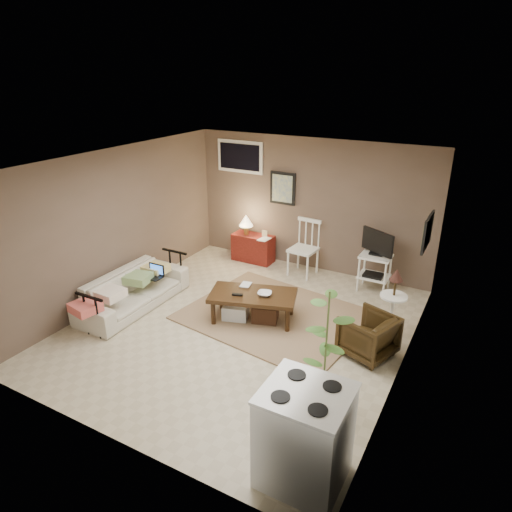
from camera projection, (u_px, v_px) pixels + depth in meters
The scene contains 20 objects.
floor at pixel (241, 327), 6.66m from camera, with size 5.00×5.00×0.00m, color #C1B293.
art_back at pixel (283, 188), 8.35m from camera, with size 0.50×0.03×0.60m, color black.
art_right at pixel (428, 232), 5.94m from camera, with size 0.03×0.60×0.45m, color black.
window at pixel (240, 157), 8.56m from camera, with size 0.96×0.03×0.60m, color white.
rug at pixel (275, 315), 6.93m from camera, with size 2.57×2.06×0.02m, color #947256.
coffee_table at pixel (252, 305), 6.73m from camera, with size 1.39×1.00×0.47m.
sofa at pixel (132, 285), 7.09m from camera, with size 1.91×0.56×0.75m, color beige.
sofa_pillows at pixel (124, 286), 6.86m from camera, with size 0.37×1.81×0.13m, color #F5E1CB, non-canonical shape.
sofa_end_rails at pixel (138, 289), 7.06m from camera, with size 0.51×1.90×0.64m, color black, non-canonical shape.
laptop at pixel (155, 273), 7.24m from camera, with size 0.29×0.21×0.20m.
red_console at pixel (252, 245), 8.81m from camera, with size 0.80×0.35×0.92m.
spindle_chair at pixel (304, 250), 8.19m from camera, with size 0.49×0.49×1.01m.
tv_stand at pixel (375, 260), 7.54m from camera, with size 0.58×0.41×1.06m.
side_table at pixel (394, 294), 6.27m from camera, with size 0.37×0.37×1.00m.
armchair at pixel (368, 333), 5.91m from camera, with size 0.61×0.57×0.63m, color black.
potted_plant at pixel (326, 346), 4.84m from camera, with size 0.36×0.36×1.44m.
stove at pixel (304, 436), 4.04m from camera, with size 0.75×0.70×0.98m.
bowl at pixel (265, 289), 6.57m from camera, with size 0.20×0.05×0.20m, color #32210D.
book_table at pixel (241, 279), 6.89m from camera, with size 0.15×0.02×0.20m, color #32210D.
book_console at pixel (260, 233), 8.48m from camera, with size 0.18×0.02×0.25m, color #32210D.
Camera 1 is at (2.95, -4.94, 3.52)m, focal length 32.00 mm.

